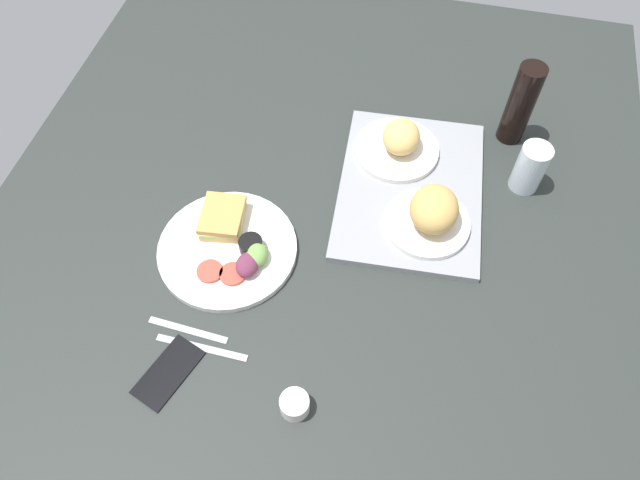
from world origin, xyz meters
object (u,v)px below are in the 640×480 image
object	(u,v)px
bread_plate_far	(432,214)
fork	(188,330)
serving_tray	(410,189)
drinking_glass	(530,168)
soda_bottle	(521,104)
knife	(202,347)
plate_with_salad	(230,245)
cell_phone	(168,372)
bread_plate_near	(399,143)
espresso_cup	(295,405)

from	to	relation	value
bread_plate_far	fork	xyz separation A→B (cm)	(36.09, -44.21, -5.39)
serving_tray	drinking_glass	size ratio (longest dim) A/B	3.63
soda_bottle	knife	size ratio (longest dim) A/B	1.14
bread_plate_far	soda_bottle	distance (cm)	36.93
plate_with_salad	soda_bottle	world-z (taller)	soda_bottle
cell_phone	bread_plate_near	bearing A→B (deg)	172.08
bread_plate_near	plate_with_salad	bearing A→B (deg)	-41.78
drinking_glass	soda_bottle	bearing A→B (deg)	-164.77
drinking_glass	soda_bottle	size ratio (longest dim) A/B	0.57
plate_with_salad	drinking_glass	xyz separation A→B (cm)	(-33.06, 62.14, 4.57)
plate_with_salad	knife	distance (cm)	23.74
espresso_cup	serving_tray	bearing A→B (deg)	166.42
espresso_cup	cell_phone	distance (cm)	25.80
drinking_glass	fork	distance (cm)	84.18
serving_tray	plate_with_salad	distance (cm)	44.14
bread_plate_near	drinking_glass	bearing A→B (deg)	85.71
plate_with_salad	soda_bottle	distance (cm)	75.99
serving_tray	knife	distance (cm)	59.86
bread_plate_far	plate_with_salad	xyz separation A→B (cm)	(15.44, -41.80, -4.01)
drinking_glass	cell_phone	size ratio (longest dim) A/B	0.86
plate_with_salad	drinking_glass	size ratio (longest dim) A/B	2.46
bread_plate_near	knife	size ratio (longest dim) A/B	1.07
soda_bottle	fork	distance (cm)	92.21
bread_plate_near	fork	xyz separation A→B (cm)	(56.00, -33.99, -4.25)
knife	bread_plate_near	bearing A→B (deg)	64.05
serving_tray	soda_bottle	xyz separation A→B (cm)	(-23.07, 21.74, 10.04)
fork	cell_phone	size ratio (longest dim) A/B	1.18
drinking_glass	knife	size ratio (longest dim) A/B	0.65
plate_with_salad	bread_plate_near	bearing A→B (deg)	138.22
serving_tray	cell_phone	xyz separation A→B (cm)	(55.14, -39.31, -0.40)
serving_tray	plate_with_salad	bearing A→B (deg)	-55.29
cell_phone	drinking_glass	bearing A→B (deg)	154.05
drinking_glass	knife	bearing A→B (deg)	-46.88
bread_plate_near	knife	bearing A→B (deg)	-26.95
plate_with_salad	fork	xyz separation A→B (cm)	(20.65, -2.40, -1.38)
bread_plate_far	cell_phone	bearing A→B (deg)	-44.62
drinking_glass	soda_bottle	distance (cm)	16.37
cell_phone	soda_bottle	bearing A→B (deg)	162.02
soda_bottle	cell_phone	bearing A→B (deg)	-37.98
bread_plate_far	knife	size ratio (longest dim) A/B	1.00
bread_plate_near	cell_phone	distance (cm)	74.07
soda_bottle	espresso_cup	size ratio (longest dim) A/B	3.87
plate_with_salad	soda_bottle	bearing A→B (deg)	129.72
serving_tray	plate_with_salad	world-z (taller)	plate_with_salad
bread_plate_near	espresso_cup	xyz separation A→B (cm)	(66.44, -8.90, -2.50)
plate_with_salad	knife	bearing A→B (deg)	3.86
bread_plate_far	serving_tray	bearing A→B (deg)	-150.32
serving_tray	bread_plate_far	bearing A→B (deg)	29.68
drinking_glass	plate_with_salad	bearing A→B (deg)	-61.99
plate_with_salad	espresso_cup	bearing A→B (deg)	36.13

